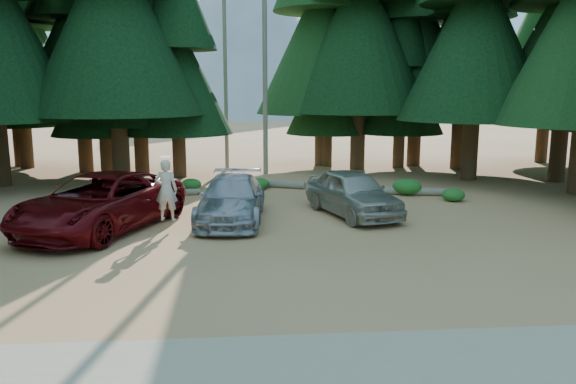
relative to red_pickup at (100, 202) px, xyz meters
name	(u,v)px	position (x,y,z in m)	size (l,w,h in m)	color
ground	(258,257)	(4.69, -3.16, -0.86)	(160.00, 160.00, 0.00)	#A57446
forest_belt_north	(250,172)	(4.69, 11.84, -0.86)	(36.00, 7.00, 22.00)	black
snag_front	(265,53)	(5.49, 11.34, 5.14)	(0.24, 0.24, 12.00)	#6A6355
snag_back	(225,75)	(3.49, 12.84, 4.14)	(0.20, 0.20, 10.00)	#6A6355
mountain_peak	(229,41)	(2.10, 85.07, 11.84)	(48.00, 50.00, 28.00)	gray
red_pickup	(100,202)	(0.00, 0.00, 0.00)	(2.87, 6.22, 1.73)	#58070B
silver_minivan_center	(232,199)	(3.95, 0.92, -0.14)	(2.03, 4.99, 1.45)	#A2A3A9
silver_minivan_right	(353,193)	(8.05, 1.46, -0.09)	(1.84, 4.57, 1.56)	#A5A293
frisbee_player	(166,190)	(2.01, -0.10, 0.38)	(0.72, 0.50, 1.95)	beige
log_left	(155,194)	(0.79, 5.36, -0.73)	(0.26, 0.26, 3.63)	#6A6355
log_mid	(266,184)	(5.34, 7.34, -0.72)	(0.30, 0.30, 3.62)	#6A6355
log_right	(396,191)	(10.59, 5.06, -0.71)	(0.31, 0.31, 4.77)	#6A6355
shrub_far_left	(109,189)	(-1.17, 6.15, -0.65)	(0.77, 0.77, 0.42)	#1C5C1B
shrub_left	(191,184)	(2.11, 6.84, -0.62)	(0.88, 0.88, 0.48)	#1C5C1B
shrub_center_left	(251,191)	(4.64, 4.90, -0.59)	(1.00, 1.00, 0.55)	#1C5C1B
shrub_center_right	(260,184)	(5.04, 6.84, -0.63)	(0.85, 0.85, 0.47)	#1C5C1B
shrub_right	(337,184)	(8.33, 6.36, -0.60)	(0.97, 0.97, 0.53)	#1C5C1B
shrub_far_right	(407,187)	(11.02, 5.06, -0.54)	(1.18, 1.18, 0.65)	#1C5C1B
shrub_edge_east	(453,195)	(12.42, 3.59, -0.62)	(0.89, 0.89, 0.49)	#1C5C1B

